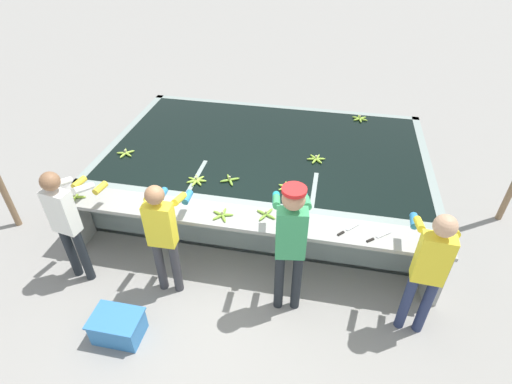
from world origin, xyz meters
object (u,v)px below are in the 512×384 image
Objects in this scene: banana_bunch_floating_5 at (316,159)px; knife_1 at (345,231)px; banana_bunch_floating_3 at (126,153)px; worker_2 at (291,238)px; knife_0 at (375,238)px; worker_0 at (66,217)px; banana_bunch_ledge_0 at (75,197)px; worker_1 at (163,231)px; banana_bunch_ledge_1 at (266,214)px; banana_bunch_ledge_2 at (222,215)px; banana_bunch_floating_1 at (196,180)px; banana_bunch_floating_4 at (360,119)px; banana_bunch_floating_2 at (288,187)px; worker_3 at (429,265)px; banana_bunch_floating_0 at (230,180)px; crate at (118,326)px.

knife_1 is at bearing -73.11° from banana_bunch_floating_5.
worker_2 is at bearing -30.46° from banana_bunch_floating_3.
worker_2 is 1.05m from knife_0.
banana_bunch_ledge_0 is at bearing 113.99° from worker_0.
knife_0 is 0.34m from knife_1.
worker_1 is 5.70× the size of knife_1.
worker_0 is 2.36m from banana_bunch_ledge_1.
worker_0 is 0.55m from banana_bunch_ledge_0.
knife_1 is at bearing 0.70° from banana_bunch_ledge_0.
worker_1 is at bearing -138.80° from banana_bunch_ledge_2.
worker_1 is 2.05m from banana_bunch_floating_3.
worker_1 is 1.48m from banana_bunch_ledge_0.
banana_bunch_floating_1 is (1.20, 1.17, -0.11)m from worker_0.
banana_bunch_ledge_0 reaches higher than banana_bunch_floating_4.
banana_bunch_floating_2 and banana_bunch_floating_3 have the same top height.
worker_1 is 0.75m from banana_bunch_ledge_2.
banana_bunch_floating_2 is (-1.60, 1.23, -0.14)m from worker_3.
banana_bunch_ledge_2 is at bearing -134.23° from banana_bunch_floating_2.
worker_3 is (1.42, -0.02, -0.08)m from worker_2.
banana_bunch_floating_2 is at bearing -1.20° from banana_bunch_floating_0.
banana_bunch_ledge_2 reaches higher than banana_bunch_floating_1.
worker_0 reaches higher than banana_bunch_floating_5.
banana_bunch_floating_2 is 0.99× the size of banana_bunch_floating_4.
knife_0 is (0.93, 0.44, -0.23)m from worker_2.
banana_bunch_floating_2 is 1.05m from knife_1.
banana_bunch_ledge_1 reaches higher than banana_bunch_floating_4.
banana_bunch_floating_4 is at bearing 86.42° from knife_1.
banana_bunch_floating_3 is at bearing 148.44° from banana_bunch_ledge_2.
banana_bunch_ledge_1 and banana_bunch_ledge_2 have the same top height.
crate is (0.94, -2.41, -0.69)m from banana_bunch_floating_3.
worker_1 is at bearing -18.22° from banana_bunch_ledge_0.
banana_bunch_ledge_1 is at bearing -109.47° from banana_bunch_floating_5.
crate is (-2.36, -1.30, -0.69)m from knife_1.
worker_3 is at bearing -0.73° from worker_2.
banana_bunch_floating_2 is at bearing 43.85° from worker_1.
banana_bunch_ledge_1 is at bearing 173.87° from knife_1.
crate is at bearing -120.66° from banana_bunch_floating_4.
worker_2 is at bearing -140.13° from knife_1.
worker_2 is 3.20× the size of crate.
worker_0 is 2.64m from worker_2.
banana_bunch_floating_5 is at bearing -113.55° from banana_bunch_floating_4.
banana_bunch_ledge_0 reaches higher than banana_bunch_floating_5.
banana_bunch_ledge_1 reaches higher than knife_0.
banana_bunch_floating_3 is 0.99× the size of banana_bunch_ledge_2.
worker_0 is 4.91m from banana_bunch_floating_4.
banana_bunch_ledge_2 is at bearing 178.76° from knife_0.
knife_0 is at bearing 7.74° from worker_0.
banana_bunch_ledge_1 is (1.08, 0.61, -0.08)m from worker_1.
banana_bunch_floating_0 is 0.96× the size of banana_bunch_floating_3.
banana_bunch_floating_5 is 1.01× the size of knife_1.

